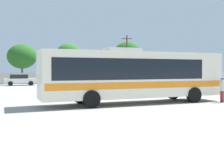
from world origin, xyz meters
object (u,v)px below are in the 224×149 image
at_px(attendant_by_bus_door, 222,89).
at_px(roadside_tree_midleft, 22,56).
at_px(parked_car_second_white, 20,80).
at_px(coach_bus_cream_orange, 133,74).
at_px(parked_car_third_grey, 66,79).
at_px(roadside_tree_midright, 69,54).
at_px(utility_pole_near, 127,58).
at_px(parked_car_rightmost_dark_blue, 119,79).
at_px(roadside_tree_right, 127,53).

relative_size(attendant_by_bus_door, roadside_tree_midleft, 0.25).
bearing_deg(attendant_by_bus_door, parked_car_second_white, 119.28).
xyz_separation_m(coach_bus_cream_orange, parked_car_third_grey, (-1.48, 24.24, -1.12)).
bearing_deg(parked_car_second_white, roadside_tree_midright, 51.44).
height_order(parked_car_third_grey, roadside_tree_midleft, roadside_tree_midleft).
height_order(coach_bus_cream_orange, parked_car_second_white, coach_bus_cream_orange).
relative_size(attendant_by_bus_door, parked_car_third_grey, 0.38).
relative_size(coach_bus_cream_orange, utility_pole_near, 1.51).
distance_m(attendant_by_bus_door, parked_car_second_white, 28.68).
relative_size(coach_bus_cream_orange, parked_car_rightmost_dark_blue, 2.97).
bearing_deg(roadside_tree_right, attendant_by_bus_door, -98.61).
height_order(parked_car_third_grey, roadside_tree_right, roadside_tree_right).
bearing_deg(coach_bus_cream_orange, attendant_by_bus_door, -11.52).
xyz_separation_m(parked_car_second_white, roadside_tree_midright, (8.20, 10.28, 4.36)).
distance_m(parked_car_second_white, roadside_tree_midright, 13.85).
relative_size(parked_car_third_grey, utility_pole_near, 0.52).
bearing_deg(attendant_by_bus_door, parked_car_third_grey, 106.40).
xyz_separation_m(roadside_tree_midright, roadside_tree_right, (10.99, -1.18, 0.26)).
bearing_deg(parked_car_second_white, roadside_tree_right, 25.37).
height_order(attendant_by_bus_door, parked_car_third_grey, attendant_by_bus_door).
relative_size(attendant_by_bus_door, parked_car_second_white, 0.37).
bearing_deg(parked_car_rightmost_dark_blue, roadside_tree_right, 63.86).
height_order(attendant_by_bus_door, parked_car_second_white, attendant_by_bus_door).
height_order(parked_car_second_white, roadside_tree_midright, roadside_tree_midright).
bearing_deg(parked_car_rightmost_dark_blue, utility_pole_near, 61.00).
height_order(parked_car_second_white, roadside_tree_midleft, roadside_tree_midleft).
bearing_deg(roadside_tree_midright, parked_car_second_white, -128.56).
height_order(utility_pole_near, roadside_tree_midright, utility_pole_near).
bearing_deg(parked_car_third_grey, roadside_tree_right, 34.35).
bearing_deg(parked_car_third_grey, coach_bus_cream_orange, -86.50).
relative_size(parked_car_second_white, parked_car_rightmost_dark_blue, 1.05).
relative_size(parked_car_second_white, roadside_tree_midleft, 0.67).
bearing_deg(attendant_by_bus_door, roadside_tree_right, 81.39).
xyz_separation_m(attendant_by_bus_door, parked_car_third_grey, (-7.49, 25.46, -0.12)).
relative_size(attendant_by_bus_door, utility_pole_near, 0.20).
bearing_deg(roadside_tree_midleft, utility_pole_near, -12.16).
bearing_deg(parked_car_second_white, roadside_tree_midleft, 90.09).
distance_m(attendant_by_bus_door, parked_car_third_grey, 26.54).
bearing_deg(roadside_tree_right, coach_bus_cream_orange, -108.77).
distance_m(coach_bus_cream_orange, parked_car_second_white, 25.13).
relative_size(coach_bus_cream_orange, roadside_tree_midright, 1.78).
bearing_deg(roadside_tree_midright, attendant_by_bus_door, -80.62).
distance_m(parked_car_rightmost_dark_blue, roadside_tree_midright, 13.06).
bearing_deg(roadside_tree_midleft, parked_car_second_white, -89.91).
xyz_separation_m(coach_bus_cream_orange, roadside_tree_midleft, (-8.03, 33.38, 2.59)).
height_order(attendant_by_bus_door, roadside_tree_right, roadside_tree_right).
bearing_deg(utility_pole_near, roadside_tree_midright, 154.91).
relative_size(coach_bus_cream_orange, parked_car_third_grey, 2.91).
bearing_deg(roadside_tree_midleft, attendant_by_bus_door, -67.92).
distance_m(roadside_tree_midleft, roadside_tree_right, 19.23).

